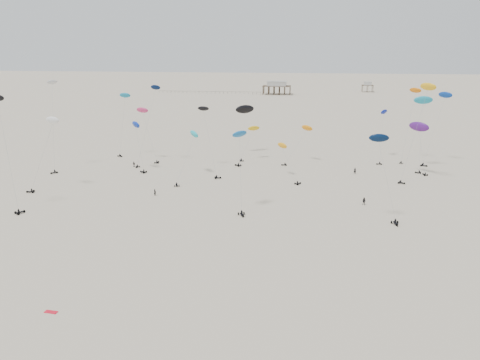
% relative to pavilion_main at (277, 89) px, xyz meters
% --- Properties ---
extents(ground_plane, '(900.00, 900.00, 0.00)m').
position_rel_pavilion_main_xyz_m(ground_plane, '(10.00, -150.00, -4.22)').
color(ground_plane, beige).
extents(pavilion_main, '(21.00, 13.00, 9.80)m').
position_rel_pavilion_main_xyz_m(pavilion_main, '(0.00, 0.00, 0.00)').
color(pavilion_main, brown).
rests_on(pavilion_main, ground).
extents(pavilion_small, '(9.00, 7.00, 8.00)m').
position_rel_pavilion_main_xyz_m(pavilion_small, '(70.00, 30.00, -0.74)').
color(pavilion_small, brown).
rests_on(pavilion_small, ground).
extents(pier_fence, '(80.20, 0.20, 1.50)m').
position_rel_pavilion_main_xyz_m(pier_fence, '(-52.00, -0.00, -3.45)').
color(pier_fence, black).
rests_on(pier_fence, ground).
extents(rig_0, '(6.97, 5.73, 17.91)m').
position_rel_pavilion_main_xyz_m(rig_0, '(39.66, -263.27, 6.82)').
color(rig_0, black).
rests_on(rig_0, ground).
extents(rig_1, '(8.32, 7.46, 24.97)m').
position_rel_pavilion_main_xyz_m(rig_1, '(-39.56, -267.69, 9.56)').
color(rig_1, black).
rests_on(rig_1, ground).
extents(rig_2, '(6.96, 9.20, 18.17)m').
position_rel_pavilion_main_xyz_m(rig_2, '(-40.13, -251.08, 8.36)').
color(rig_2, black).
rests_on(rig_2, ground).
extents(rig_3, '(5.95, 12.63, 25.82)m').
position_rel_pavilion_main_xyz_m(rig_3, '(-48.38, -233.36, 9.11)').
color(rig_3, black).
rests_on(rig_3, ground).
extents(rig_4, '(4.48, 9.43, 17.45)m').
position_rel_pavilion_main_xyz_m(rig_4, '(9.96, -261.13, 6.63)').
color(rig_4, black).
rests_on(rig_4, ground).
extents(rig_5, '(7.73, 12.36, 12.62)m').
position_rel_pavilion_main_xyz_m(rig_5, '(18.59, -233.09, 1.87)').
color(rig_5, black).
rests_on(rig_5, ground).
extents(rig_6, '(9.83, 12.72, 22.37)m').
position_rel_pavilion_main_xyz_m(rig_6, '(63.77, -207.68, 11.41)').
color(rig_6, black).
rests_on(rig_6, ground).
extents(rig_7, '(4.05, 7.14, 20.35)m').
position_rel_pavilion_main_xyz_m(rig_7, '(-35.48, -212.17, 10.19)').
color(rig_7, black).
rests_on(rig_7, ground).
extents(rig_8, '(6.10, 6.50, 14.72)m').
position_rel_pavilion_main_xyz_m(rig_8, '(54.67, -223.25, 8.16)').
color(rig_8, black).
rests_on(rig_8, ground).
extents(rig_9, '(6.71, 14.03, 14.42)m').
position_rel_pavilion_main_xyz_m(rig_9, '(5.97, -215.14, 2.48)').
color(rig_9, black).
rests_on(rig_9, ground).
extents(rig_10, '(6.71, 8.56, 14.12)m').
position_rel_pavilion_main_xyz_m(rig_10, '(-24.42, -230.25, 5.90)').
color(rig_10, black).
rests_on(rig_10, ground).
extents(rig_11, '(9.73, 16.69, 22.74)m').
position_rel_pavilion_main_xyz_m(rig_11, '(-4.15, -227.84, 6.75)').
color(rig_11, black).
rests_on(rig_11, ground).
extents(rig_12, '(4.82, 15.25, 18.25)m').
position_rel_pavilion_main_xyz_m(rig_12, '(47.58, -205.17, 6.90)').
color(rig_12, black).
rests_on(rig_12, ground).
extents(rig_13, '(9.50, 11.19, 13.70)m').
position_rel_pavilion_main_xyz_m(rig_13, '(22.83, -213.01, 4.49)').
color(rig_13, black).
rests_on(rig_13, ground).
extents(rig_14, '(9.10, 9.95, 25.89)m').
position_rel_pavilion_main_xyz_m(rig_14, '(53.57, -229.67, 16.36)').
color(rig_14, black).
rests_on(rig_14, ground).
extents(rig_15, '(6.89, 18.06, 19.02)m').
position_rel_pavilion_main_xyz_m(rig_15, '(3.01, -203.06, 9.33)').
color(rig_15, black).
rests_on(rig_15, ground).
extents(rig_16, '(9.20, 8.62, 17.05)m').
position_rel_pavilion_main_xyz_m(rig_16, '(-26.21, -217.91, 7.93)').
color(rig_16, black).
rests_on(rig_16, ground).
extents(rig_17, '(5.61, 11.26, 21.52)m').
position_rel_pavilion_main_xyz_m(rig_17, '(56.81, -215.19, 13.57)').
color(rig_17, black).
rests_on(rig_17, ground).
extents(rig_18, '(6.62, 11.60, 23.01)m').
position_rel_pavilion_main_xyz_m(rig_18, '(56.01, -205.28, 13.24)').
color(rig_18, black).
rests_on(rig_18, ground).
extents(rig_19, '(5.86, 12.94, 24.33)m').
position_rel_pavilion_main_xyz_m(rig_19, '(-23.25, -220.50, 12.98)').
color(rig_19, black).
rests_on(rig_19, ground).
extents(rig_20, '(4.69, 18.19, 17.22)m').
position_rel_pavilion_main_xyz_m(rig_20, '(-7.65, -233.82, 5.08)').
color(rig_20, black).
rests_on(rig_20, ground).
extents(spectator_0, '(0.83, 0.72, 1.93)m').
position_rel_pavilion_main_xyz_m(spectator_0, '(-11.83, -254.23, -4.22)').
color(spectator_0, black).
rests_on(spectator_0, ground).
extents(spectator_1, '(1.15, 0.98, 2.03)m').
position_rel_pavilion_main_xyz_m(spectator_1, '(37.26, -254.08, -4.22)').
color(spectator_1, black).
rests_on(spectator_1, ground).
extents(spectator_2, '(1.29, 1.11, 1.92)m').
position_rel_pavilion_main_xyz_m(spectator_2, '(-26.93, -228.10, -4.22)').
color(spectator_2, black).
rests_on(spectator_2, ground).
extents(spectator_3, '(0.86, 0.66, 2.13)m').
position_rel_pavilion_main_xyz_m(spectator_3, '(37.64, -226.85, -4.22)').
color(spectator_3, black).
rests_on(spectator_3, ground).
extents(grounded_kite_b, '(1.85, 0.84, 0.07)m').
position_rel_pavilion_main_xyz_m(grounded_kite_b, '(-9.46, -305.87, -4.22)').
color(grounded_kite_b, red).
rests_on(grounded_kite_b, ground).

